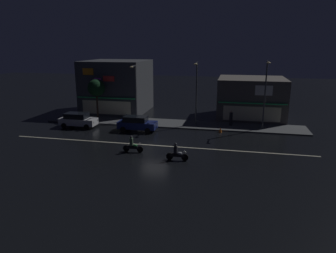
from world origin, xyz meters
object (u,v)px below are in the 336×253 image
object	(u,v)px
traffic_cone	(220,130)
streetlamp_east	(265,90)
parked_car_near_kerb	(137,123)
streetlamp_mid	(196,89)
pedestrian_on_sidewalk	(231,119)
motorcycle_lead	(132,145)
streetlamp_west	(135,88)
parked_car_trailing	(78,120)
motorcycle_following	(177,153)

from	to	relation	value
traffic_cone	streetlamp_east	bearing A→B (deg)	23.10
parked_car_near_kerb	streetlamp_mid	bearing A→B (deg)	-150.24
parked_car_near_kerb	pedestrian_on_sidewalk	bearing A→B (deg)	-157.70
pedestrian_on_sidewalk	motorcycle_lead	distance (m)	14.07
streetlamp_east	motorcycle_lead	size ratio (longest dim) A/B	4.01
streetlamp_east	pedestrian_on_sidewalk	world-z (taller)	streetlamp_east
streetlamp_east	streetlamp_west	bearing A→B (deg)	176.77
parked_car_trailing	parked_car_near_kerb	bearing A→B (deg)	178.84
pedestrian_on_sidewalk	streetlamp_mid	bearing A→B (deg)	176.62
streetlamp_east	motorcycle_following	xyz separation A→B (m)	(-7.78, -11.48, -3.97)
streetlamp_west	parked_car_near_kerb	bearing A→B (deg)	-70.61
parked_car_trailing	traffic_cone	xyz separation A→B (m)	(16.53, 1.14, -0.59)
streetlamp_mid	traffic_cone	distance (m)	5.66
parked_car_near_kerb	motorcycle_lead	world-z (taller)	parked_car_near_kerb
motorcycle_following	traffic_cone	world-z (taller)	motorcycle_following
motorcycle_following	traffic_cone	bearing A→B (deg)	-111.13
streetlamp_east	traffic_cone	size ratio (longest dim) A/B	13.86
streetlamp_east	parked_car_near_kerb	world-z (taller)	streetlamp_east
streetlamp_east	parked_car_near_kerb	bearing A→B (deg)	-166.76
streetlamp_mid	motorcycle_following	world-z (taller)	streetlamp_mid
streetlamp_west	motorcycle_lead	bearing A→B (deg)	-73.64
streetlamp_mid	streetlamp_east	size ratio (longest dim) A/B	0.97
motorcycle_following	streetlamp_east	bearing A→B (deg)	-126.91
pedestrian_on_sidewalk	parked_car_near_kerb	world-z (taller)	pedestrian_on_sidewalk
streetlamp_mid	motorcycle_following	size ratio (longest dim) A/B	3.88
streetlamp_west	motorcycle_following	distance (m)	14.91
streetlamp_west	parked_car_trailing	xyz separation A→B (m)	(-5.83, -3.98, -3.36)
streetlamp_east	parked_car_trailing	distance (m)	21.71
parked_car_near_kerb	parked_car_trailing	size ratio (longest dim) A/B	1.00
motorcycle_lead	traffic_cone	world-z (taller)	motorcycle_lead
pedestrian_on_sidewalk	motorcycle_following	size ratio (longest dim) A/B	0.92
parked_car_trailing	traffic_cone	distance (m)	16.58
parked_car_near_kerb	motorcycle_following	world-z (taller)	parked_car_near_kerb
streetlamp_west	parked_car_near_kerb	size ratio (longest dim) A/B	1.61
streetlamp_west	parked_car_near_kerb	xyz separation A→B (m)	(1.45, -4.13, -3.36)
pedestrian_on_sidewalk	motorcycle_lead	xyz separation A→B (m)	(-8.48, -11.22, -0.31)
motorcycle_following	parked_car_trailing	bearing A→B (deg)	-34.78
motorcycle_following	streetlamp_west	bearing A→B (deg)	-61.35
motorcycle_lead	parked_car_trailing	bearing A→B (deg)	-40.11
parked_car_near_kerb	motorcycle_following	size ratio (longest dim) A/B	2.26
motorcycle_lead	motorcycle_following	xyz separation A→B (m)	(4.28, -1.22, 0.00)
streetlamp_east	parked_car_trailing	xyz separation A→B (m)	(-21.16, -3.12, -3.73)
streetlamp_east	motorcycle_lead	distance (m)	16.33
streetlamp_west	streetlamp_mid	world-z (taller)	streetlamp_mid
traffic_cone	motorcycle_lead	bearing A→B (deg)	-131.89
pedestrian_on_sidewalk	parked_car_trailing	bearing A→B (deg)	-179.85
streetlamp_west	motorcycle_following	world-z (taller)	streetlamp_west
parked_car_trailing	streetlamp_mid	bearing A→B (deg)	-165.89
pedestrian_on_sidewalk	parked_car_near_kerb	xyz separation A→B (m)	(-10.29, -4.22, -0.08)
streetlamp_mid	motorcycle_following	xyz separation A→B (m)	(-0.09, -11.75, -3.84)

